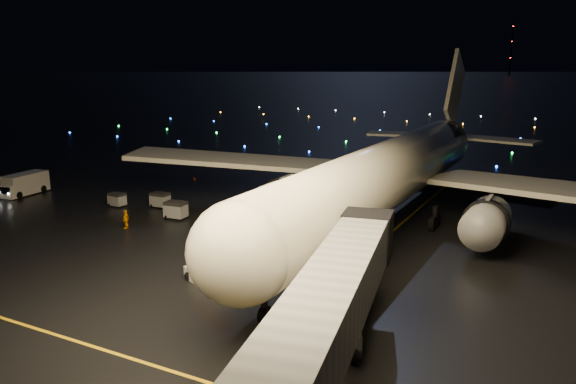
% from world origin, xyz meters
% --- Properties ---
extents(ground, '(2000.00, 2000.00, 0.00)m').
position_xyz_m(ground, '(0.00, 300.00, 0.00)').
color(ground, black).
rests_on(ground, ground).
extents(lane_centre, '(0.25, 80.00, 0.02)m').
position_xyz_m(lane_centre, '(12.00, 15.00, 0.01)').
color(lane_centre, gold).
rests_on(lane_centre, ground).
extents(lane_cross, '(60.00, 0.25, 0.02)m').
position_xyz_m(lane_cross, '(-5.00, -10.00, 0.01)').
color(lane_cross, gold).
rests_on(lane_cross, ground).
extents(airliner, '(64.40, 61.23, 18.11)m').
position_xyz_m(airliner, '(10.93, 25.13, 9.05)').
color(airliner, silver).
rests_on(airliner, ground).
extents(pushback_tug, '(4.60, 3.63, 1.95)m').
position_xyz_m(pushback_tug, '(15.64, -4.05, 0.97)').
color(pushback_tug, silver).
rests_on(pushback_tug, ground).
extents(belt_loader, '(6.67, 4.22, 3.15)m').
position_xyz_m(belt_loader, '(3.76, 1.05, 1.58)').
color(belt_loader, silver).
rests_on(belt_loader, ground).
extents(service_truck, '(3.11, 7.60, 2.72)m').
position_xyz_m(service_truck, '(-34.10, 14.63, 1.36)').
color(service_truck, silver).
rests_on(service_truck, ground).
extents(crew_c, '(0.77, 1.20, 1.90)m').
position_xyz_m(crew_c, '(-12.12, 9.19, 0.95)').
color(crew_c, orange).
rests_on(crew_c, ground).
extents(safety_cone_0, '(0.61, 0.61, 0.53)m').
position_xyz_m(safety_cone_0, '(6.04, 15.21, 0.27)').
color(safety_cone_0, '#FF4F15').
rests_on(safety_cone_0, ground).
extents(safety_cone_1, '(0.44, 0.44, 0.48)m').
position_xyz_m(safety_cone_1, '(2.10, 25.62, 0.24)').
color(safety_cone_1, '#FF4F15').
rests_on(safety_cone_1, ground).
extents(safety_cone_2, '(0.46, 0.46, 0.46)m').
position_xyz_m(safety_cone_2, '(-4.66, 21.89, 0.23)').
color(safety_cone_2, '#FF4F15').
rests_on(safety_cone_2, ground).
extents(safety_cone_3, '(0.56, 0.56, 0.52)m').
position_xyz_m(safety_cone_3, '(-20.49, 31.67, 0.26)').
color(safety_cone_3, '#FF4F15').
rests_on(safety_cone_3, ground).
extents(radio_mast, '(1.80, 1.80, 64.00)m').
position_xyz_m(radio_mast, '(-60.00, 740.00, 32.00)').
color(radio_mast, black).
rests_on(radio_mast, ground).
extents(taxiway_lights, '(164.00, 92.00, 0.36)m').
position_xyz_m(taxiway_lights, '(0.00, 106.00, 0.18)').
color(taxiway_lights, black).
rests_on(taxiway_lights, ground).
extents(baggage_cart_0, '(2.33, 1.73, 1.87)m').
position_xyz_m(baggage_cart_0, '(-9.98, 14.38, 0.93)').
color(baggage_cart_0, gray).
rests_on(baggage_cart_0, ground).
extents(baggage_cart_1, '(2.03, 1.43, 1.72)m').
position_xyz_m(baggage_cart_1, '(-14.63, 17.36, 0.86)').
color(baggage_cart_1, gray).
rests_on(baggage_cart_1, ground).
extents(baggage_cart_2, '(1.90, 1.38, 1.56)m').
position_xyz_m(baggage_cart_2, '(-19.39, 15.42, 0.78)').
color(baggage_cart_2, gray).
rests_on(baggage_cart_2, ground).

